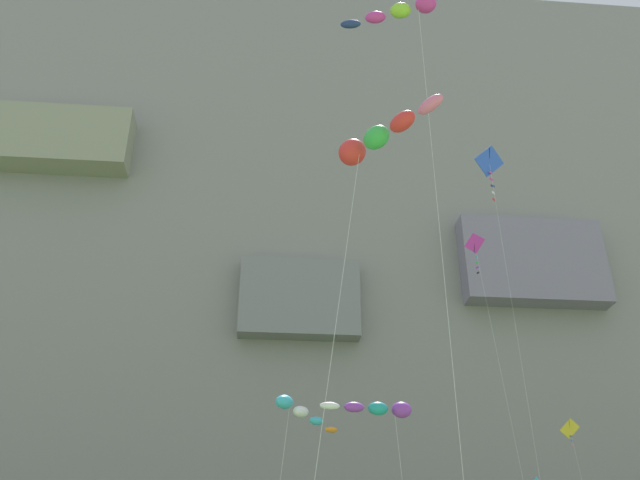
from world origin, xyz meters
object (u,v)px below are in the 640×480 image
kite_windsock_mid_right (374,139)px  kite_diamond_front_field (573,443)px  kite_windsock_upper_right (299,411)px  kite_diamond_far_left (477,257)px  kite_diamond_high_right (491,169)px  kite_windsock_high_center (403,11)px  kite_windsock_far_right (380,409)px

kite_windsock_mid_right → kite_diamond_front_field: bearing=57.0°
kite_windsock_upper_right → kite_diamond_far_left: (12.13, 10.65, 13.26)m
kite_diamond_high_right → kite_diamond_front_field: size_ratio=1.98×
kite_diamond_high_right → kite_diamond_front_field: kite_diamond_high_right is taller
kite_windsock_mid_right → kite_windsock_high_center: (1.66, 1.24, 7.55)m
kite_diamond_far_left → kite_windsock_high_center: kite_diamond_far_left is taller
kite_windsock_high_center → kite_diamond_front_field: bearing=58.4°
kite_diamond_high_right → kite_windsock_upper_right: bearing=-149.0°
kite_diamond_front_field → kite_windsock_high_center: size_ratio=0.61×
kite_windsock_upper_right → kite_windsock_far_right: kite_windsock_upper_right is taller
kite_windsock_mid_right → kite_windsock_high_center: bearing=36.6°
kite_windsock_mid_right → kite_windsock_far_right: size_ratio=1.67×
kite_diamond_front_field → kite_windsock_far_right: bearing=-130.1°
kite_diamond_high_right → kite_windsock_high_center: size_ratio=1.20×
kite_windsock_upper_right → kite_diamond_high_right: size_ratio=0.37×
kite_diamond_far_left → kite_diamond_front_field: 14.52m
kite_diamond_far_left → kite_windsock_far_right: bearing=-125.5°
kite_windsock_far_right → kite_windsock_high_center: size_ratio=0.42×
kite_windsock_mid_right → kite_diamond_front_field: (17.82, 27.48, -3.75)m
kite_windsock_high_center → kite_diamond_far_left: bearing=65.9°
kite_diamond_far_left → kite_diamond_high_right: (0.52, -3.05, 4.84)m
kite_diamond_front_field → kite_windsock_high_center: kite_windsock_high_center is taller
kite_windsock_upper_right → kite_diamond_far_left: bearing=41.3°
kite_diamond_far_left → kite_diamond_high_right: bearing=-80.3°
kite_windsock_upper_right → kite_windsock_mid_right: bearing=-79.5°
kite_diamond_high_right → kite_diamond_front_field: (7.00, 10.00, -15.14)m
kite_windsock_upper_right → kite_diamond_front_field: size_ratio=0.73×
kite_diamond_far_left → kite_diamond_front_field: bearing=42.7°
kite_windsock_upper_right → kite_diamond_high_right: (12.66, 7.59, 18.11)m
kite_windsock_upper_right → kite_windsock_high_center: (3.50, -8.66, 14.27)m
kite_diamond_front_field → kite_windsock_high_center: (-16.16, -26.25, 11.30)m
kite_diamond_front_field → kite_windsock_upper_right: bearing=-138.2°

